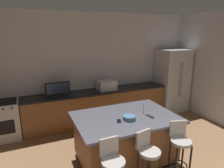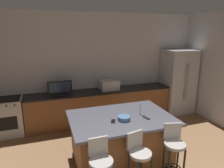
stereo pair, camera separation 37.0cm
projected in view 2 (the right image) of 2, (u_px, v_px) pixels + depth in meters
name	position (u px, v px, depth m)	size (l,w,h in m)	color
wall_back	(99.00, 67.00, 5.67)	(6.22, 0.12, 2.93)	#BCBCC1
counter_back	(101.00, 106.00, 5.56)	(3.93, 0.62, 0.89)	brown
kitchen_island	(121.00, 138.00, 3.83)	(1.88, 1.30, 0.91)	black
refrigerator	(178.00, 82.00, 6.13)	(0.88, 0.76, 1.92)	#B7BABF
range_oven	(7.00, 117.00, 4.83)	(0.77, 0.63, 0.91)	#B7BABF
microwave	(109.00, 85.00, 5.49)	(0.48, 0.36, 0.26)	#B7BABF
tv_monitor	(60.00, 89.00, 5.03)	(0.59, 0.16, 0.36)	black
sink_faucet_back	(99.00, 85.00, 5.50)	(0.02, 0.02, 0.24)	#B2B2B7
sink_faucet_island	(140.00, 109.00, 3.81)	(0.02, 0.02, 0.22)	#B2B2B7
bar_stool_left	(101.00, 166.00, 2.85)	(0.34, 0.34, 0.98)	gray
bar_stool_center	(139.00, 157.00, 3.08)	(0.35, 0.37, 0.95)	gray
bar_stool_right	(174.00, 149.00, 3.26)	(0.35, 0.37, 1.00)	gray
fruit_bowl	(124.00, 118.00, 3.57)	(0.23, 0.23, 0.07)	#3F668C
cell_phone	(113.00, 121.00, 3.52)	(0.07, 0.15, 0.01)	black
tv_remote	(146.00, 118.00, 3.66)	(0.04, 0.17, 0.02)	black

